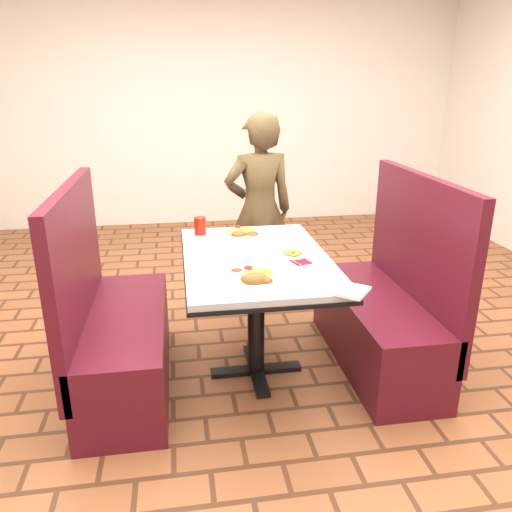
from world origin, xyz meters
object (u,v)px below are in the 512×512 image
booth_bench_left (116,334)px  diner_person (259,211)px  far_dinner_plate (242,231)px  red_tumbler (200,226)px  near_dinner_plate (254,274)px  booth_bench_right (385,314)px  dining_table (256,272)px  plantain_plate (292,254)px

booth_bench_left → diner_person: (0.99, 1.06, 0.41)m
booth_bench_left → diner_person: 1.51m
far_dinner_plate → red_tumbler: 0.27m
diner_person → booth_bench_left: bearing=40.8°
booth_bench_left → near_dinner_plate: 0.93m
red_tumbler → diner_person: bearing=50.9°
near_dinner_plate → booth_bench_left: bearing=154.1°
booth_bench_right → diner_person: bearing=119.6°
booth_bench_right → dining_table: bearing=180.0°
diner_person → far_dinner_plate: bearing=65.6°
plantain_plate → red_tumbler: size_ratio=1.44×
far_dinner_plate → plantain_plate: bearing=-63.1°
far_dinner_plate → plantain_plate: 0.49m
booth_bench_left → booth_bench_right: same height
booth_bench_left → booth_bench_right: bearing=0.0°
dining_table → plantain_plate: 0.23m
dining_table → red_tumbler: (-0.28, 0.47, 0.15)m
booth_bench_right → far_dinner_plate: size_ratio=4.25×
dining_table → booth_bench_right: 0.86m
diner_person → far_dinner_plate: 0.69m
near_dinner_plate → diner_person: bearing=79.6°
dining_table → far_dinner_plate: 0.43m
booth_bench_left → red_tumbler: booth_bench_left is taller
dining_table → near_dinner_plate: (-0.07, -0.36, 0.13)m
dining_table → diner_person: 1.08m
diner_person → near_dinner_plate: diner_person is taller
booth_bench_left → plantain_plate: booth_bench_left is taller
far_dinner_plate → plantain_plate: (0.22, -0.44, -0.02)m
booth_bench_right → near_dinner_plate: (-0.86, -0.36, 0.45)m
plantain_plate → booth_bench_left: bearing=178.2°
dining_table → booth_bench_right: size_ratio=1.01×
booth_bench_left → far_dinner_plate: size_ratio=4.25×
plantain_plate → dining_table: bearing=171.0°
booth_bench_right → plantain_plate: bearing=-176.9°
diner_person → red_tumbler: bearing=44.8°
diner_person → near_dinner_plate: bearing=73.5°
red_tumbler → plantain_plate: bearing=-45.9°
far_dinner_plate → red_tumbler: size_ratio=2.53×
near_dinner_plate → plantain_plate: 0.42m
red_tumbler → dining_table: bearing=-58.8°
dining_table → red_tumbler: bearing=121.2°
near_dinner_plate → red_tumbler: 0.85m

